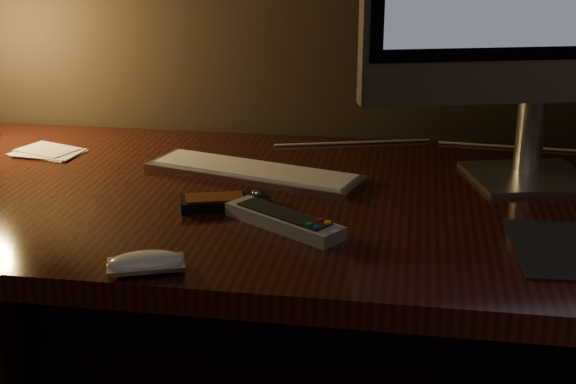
% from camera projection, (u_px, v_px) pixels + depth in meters
% --- Properties ---
extents(desk, '(1.60, 0.75, 0.75)m').
position_uv_depth(desk, '(308.00, 249.00, 1.47)').
color(desk, black).
rests_on(desk, ground).
extents(keyboard, '(0.42, 0.22, 0.02)m').
position_uv_depth(keyboard, '(254.00, 172.00, 1.46)').
color(keyboard, silver).
rests_on(keyboard, desk).
extents(mouse, '(0.11, 0.09, 0.02)m').
position_uv_depth(mouse, '(146.00, 265.00, 1.07)').
color(mouse, white).
rests_on(mouse, desk).
extents(media_remote, '(0.16, 0.10, 0.03)m').
position_uv_depth(media_remote, '(225.00, 202.00, 1.30)').
color(media_remote, black).
rests_on(media_remote, desk).
extents(tv_remote, '(0.20, 0.16, 0.03)m').
position_uv_depth(tv_remote, '(284.00, 220.00, 1.22)').
color(tv_remote, '#999B9E').
rests_on(tv_remote, desk).
extents(papers, '(0.15, 0.12, 0.01)m').
position_uv_depth(papers, '(47.00, 152.00, 1.59)').
color(papers, white).
rests_on(papers, desk).
extents(cable, '(0.63, 0.05, 0.01)m').
position_uv_depth(cable, '(433.00, 146.00, 1.63)').
color(cable, white).
rests_on(cable, desk).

